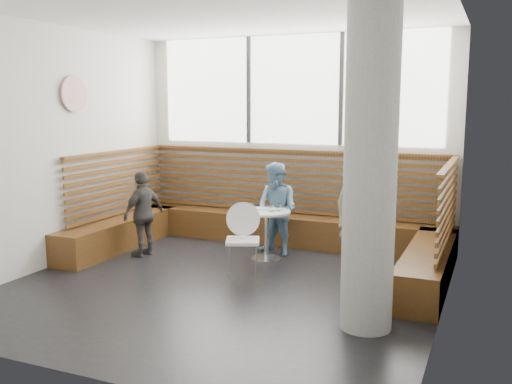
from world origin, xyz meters
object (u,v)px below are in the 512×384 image
at_px(adult_man, 364,205).
at_px(child_back, 277,209).
at_px(concrete_column, 370,165).
at_px(cafe_table, 266,225).
at_px(child_left, 143,214).
at_px(cafe_chair, 245,233).

distance_m(adult_man, child_back, 1.49).
bearing_deg(child_back, adult_man, -2.56).
relative_size(concrete_column, cafe_table, 4.60).
height_order(child_back, child_left, child_back).
bearing_deg(cafe_table, child_left, -164.08).
bearing_deg(adult_man, child_left, 111.00).
bearing_deg(cafe_table, adult_man, -8.65).
bearing_deg(concrete_column, cafe_table, 133.87).
distance_m(concrete_column, cafe_table, 2.85).
relative_size(adult_man, child_left, 1.49).
relative_size(concrete_column, child_left, 2.62).
relative_size(cafe_chair, adult_man, 0.50).
distance_m(cafe_table, child_back, 0.36).
distance_m(cafe_chair, child_back, 1.05).
bearing_deg(child_left, cafe_chair, 94.52).
distance_m(cafe_chair, child_left, 1.72).
bearing_deg(cafe_chair, adult_man, -2.57).
relative_size(adult_man, child_back, 1.36).
height_order(adult_man, child_back, adult_man).
xyz_separation_m(cafe_table, child_back, (0.04, 0.31, 0.17)).
bearing_deg(child_left, child_back, 127.21).
bearing_deg(concrete_column, child_back, 128.96).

